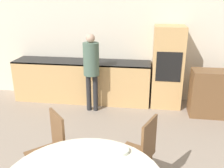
# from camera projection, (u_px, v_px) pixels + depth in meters

# --- Properties ---
(wall_back) EXTENTS (6.61, 0.05, 2.60)m
(wall_back) POSITION_uv_depth(u_px,v_px,m) (127.00, 42.00, 5.50)
(wall_back) COLOR silver
(wall_back) RESTS_ON ground_plane
(kitchen_counter) EXTENTS (2.99, 0.60, 0.92)m
(kitchen_counter) POSITION_uv_depth(u_px,v_px,m) (82.00, 80.00, 5.58)
(kitchen_counter) COLOR tan
(kitchen_counter) RESTS_ON ground_plane
(oven_unit) EXTENTS (0.62, 0.59, 1.70)m
(oven_unit) POSITION_uv_depth(u_px,v_px,m) (167.00, 67.00, 5.22)
(oven_unit) COLOR tan
(oven_unit) RESTS_ON ground_plane
(sideboard) EXTENTS (1.08, 0.45, 0.92)m
(sideboard) POSITION_uv_depth(u_px,v_px,m) (219.00, 94.00, 4.85)
(sideboard) COLOR brown
(sideboard) RESTS_ON ground_plane
(chair_far_left) EXTENTS (0.56, 0.56, 0.97)m
(chair_far_left) POSITION_uv_depth(u_px,v_px,m) (52.00, 147.00, 3.02)
(chair_far_left) COLOR brown
(chair_far_left) RESTS_ON ground_plane
(chair_far_right) EXTENTS (0.53, 0.53, 0.97)m
(chair_far_right) POSITION_uv_depth(u_px,v_px,m) (141.00, 151.00, 2.95)
(chair_far_right) COLOR brown
(chair_far_right) RESTS_ON ground_plane
(person_standing) EXTENTS (0.31, 0.31, 1.59)m
(person_standing) POSITION_uv_depth(u_px,v_px,m) (91.00, 64.00, 4.90)
(person_standing) COLOR #262628
(person_standing) RESTS_ON ground_plane
(bowl_centre) EXTENTS (0.17, 0.17, 0.04)m
(bowl_centre) POSITION_uv_depth(u_px,v_px,m) (121.00, 151.00, 2.56)
(bowl_centre) COLOR silver
(bowl_centre) RESTS_ON dining_table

